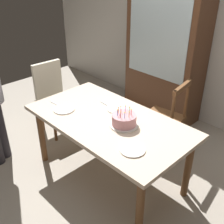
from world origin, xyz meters
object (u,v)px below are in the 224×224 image
(dining_table, at_px, (109,126))
(chair_spindle_back, at_px, (164,120))
(plate_near_celebrant, at_px, (64,109))
(plate_far_side, at_px, (117,109))
(plate_near_guest, at_px, (133,150))
(china_cabinet, at_px, (165,54))
(birthday_cake, at_px, (124,120))
(chair_upholstered, at_px, (53,94))

(dining_table, height_order, chair_spindle_back, chair_spindle_back)
(plate_near_celebrant, xyz_separation_m, plate_far_side, (0.38, 0.41, 0.00))
(dining_table, height_order, plate_near_guest, plate_near_guest)
(dining_table, height_order, china_cabinet, china_cabinet)
(plate_near_celebrant, bearing_deg, plate_near_guest, 0.00)
(dining_table, relative_size, birthday_cake, 6.02)
(chair_upholstered, bearing_deg, dining_table, -7.17)
(plate_near_celebrant, xyz_separation_m, chair_upholstered, (-0.77, 0.36, -0.21))
(birthday_cake, distance_m, chair_spindle_back, 0.83)
(plate_far_side, xyz_separation_m, china_cabinet, (-0.39, 1.35, 0.21))
(birthday_cake, xyz_separation_m, china_cabinet, (-0.66, 1.53, 0.16))
(plate_near_celebrant, height_order, plate_far_side, same)
(plate_far_side, distance_m, chair_spindle_back, 0.68)
(birthday_cake, bearing_deg, plate_near_guest, -36.08)
(plate_near_celebrant, distance_m, chair_upholstered, 0.87)
(plate_far_side, height_order, chair_spindle_back, chair_spindle_back)
(plate_far_side, bearing_deg, plate_near_celebrant, -132.63)
(plate_near_celebrant, bearing_deg, birthday_cake, 19.67)
(plate_near_guest, bearing_deg, china_cabinet, 119.03)
(chair_spindle_back, height_order, chair_upholstered, same)
(china_cabinet, bearing_deg, dining_table, -73.11)
(china_cabinet, bearing_deg, chair_upholstered, -118.41)
(birthday_cake, xyz_separation_m, plate_near_celebrant, (-0.65, -0.23, -0.05))
(dining_table, bearing_deg, china_cabinet, 106.89)
(dining_table, distance_m, chair_upholstered, 1.25)
(chair_upholstered, height_order, china_cabinet, china_cabinet)
(dining_table, xyz_separation_m, birthday_cake, (0.19, 0.03, 0.14))
(dining_table, xyz_separation_m, plate_far_side, (-0.08, 0.21, 0.09))
(china_cabinet, bearing_deg, plate_near_guest, -60.97)
(birthday_cake, bearing_deg, plate_near_celebrant, -160.33)
(birthday_cake, xyz_separation_m, plate_near_guest, (0.32, -0.23, -0.05))
(plate_far_side, bearing_deg, birthday_cake, -33.54)
(birthday_cake, height_order, china_cabinet, china_cabinet)
(birthday_cake, xyz_separation_m, plate_far_side, (-0.27, 0.18, -0.05))
(chair_upholstered, xyz_separation_m, china_cabinet, (0.76, 1.40, 0.42))
(plate_near_guest, xyz_separation_m, chair_upholstered, (-1.74, 0.36, -0.21))
(plate_near_guest, height_order, chair_spindle_back, chair_spindle_back)
(chair_spindle_back, bearing_deg, chair_upholstered, -155.33)
(birthday_cake, bearing_deg, dining_table, -171.95)
(plate_far_side, distance_m, chair_upholstered, 1.17)
(dining_table, bearing_deg, plate_near_celebrant, -156.04)
(dining_table, xyz_separation_m, chair_spindle_back, (0.13, 0.78, -0.19))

